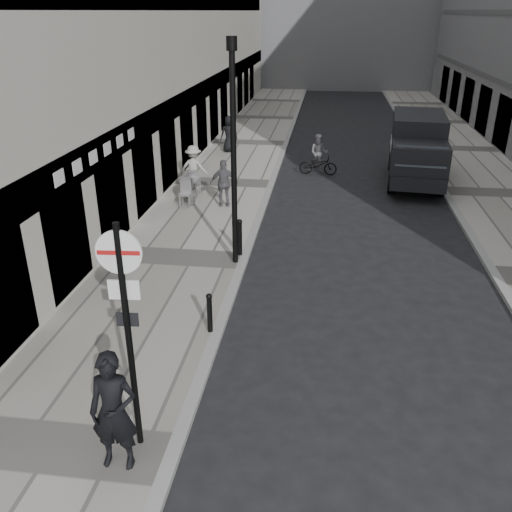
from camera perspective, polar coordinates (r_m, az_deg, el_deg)
The scene contains 15 objects.
sidewalk at distance 23.03m, azimuth -3.42°, elevation 7.64°, with size 4.00×60.00×0.12m, color #A9A399.
far_sidewalk at distance 23.63m, azimuth 23.96°, elevation 6.00°, with size 4.00×60.00×0.12m, color #A9A399.
walking_man at distance 8.81m, azimuth -14.74°, elevation -15.58°, with size 0.75×0.49×2.04m, color black.
sign_post at distance 8.29m, azimuth -13.55°, elevation -5.69°, with size 0.67×0.12×3.92m.
lamppost at distance 14.46m, azimuth -2.39°, elevation 11.52°, with size 0.27×0.27×6.02m.
bollard_near at distance 12.10m, azimuth -4.90°, elevation -6.10°, with size 0.12×0.12×0.89m, color black.
bollard_far at distance 15.80m, azimuth -1.72°, elevation 1.87°, with size 0.14×0.14×1.03m, color black.
panel_van at distance 24.15m, azimuth 16.64°, elevation 11.06°, with size 2.67×5.92×2.70m.
cyclist at distance 24.50m, azimuth 6.58°, elevation 10.11°, with size 1.70×0.69×1.80m.
pedestrian_a at distance 19.80m, azimuth -3.37°, elevation 7.63°, with size 1.02×0.42×1.74m, color #58585D.
pedestrian_b at distance 21.86m, azimuth -6.56°, elevation 9.20°, with size 1.15×0.66×1.78m, color #ACA99F.
pedestrian_c at distance 28.03m, azimuth -2.83°, elevation 12.72°, with size 0.88×0.57×1.81m, color black.
cafe_table_near at distance 20.71m, azimuth -6.94°, elevation 7.22°, with size 0.79×1.77×1.01m.
cafe_table_mid at distance 20.56m, azimuth -7.05°, elevation 7.03°, with size 0.75×1.70×0.97m.
cafe_table_far at distance 20.78m, azimuth -6.93°, elevation 7.28°, with size 0.79×1.77×1.01m.
Camera 1 is at (2.23, -3.65, 6.69)m, focal length 38.00 mm.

